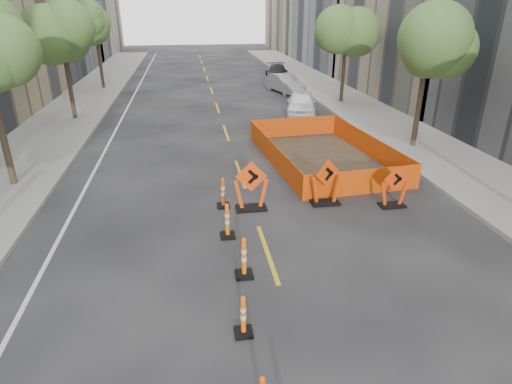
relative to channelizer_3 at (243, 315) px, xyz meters
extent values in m
plane|color=black|center=(1.05, -1.01, -0.47)|extent=(140.00, 140.00, 0.00)
cube|color=gray|center=(-7.95, 10.99, -0.40)|extent=(4.00, 90.00, 0.15)
cube|color=gray|center=(10.05, 10.99, -0.40)|extent=(4.00, 90.00, 0.15)
cylinder|color=#382B1E|center=(-7.35, 8.99, 1.10)|extent=(0.24, 0.24, 3.15)
cylinder|color=#382B1E|center=(-7.35, 18.99, 1.10)|extent=(0.24, 0.24, 3.15)
sphere|color=#427431|center=(-7.35, 18.99, 4.08)|extent=(2.80, 2.80, 2.80)
cylinder|color=#382B1E|center=(-7.35, 28.99, 1.10)|extent=(0.24, 0.24, 3.15)
sphere|color=#427431|center=(-7.35, 28.99, 4.08)|extent=(2.80, 2.80, 2.80)
cylinder|color=#382B1E|center=(9.45, 10.99, 1.10)|extent=(0.24, 0.24, 3.15)
sphere|color=#427431|center=(9.45, 10.99, 4.08)|extent=(2.80, 2.80, 2.80)
cylinder|color=#382B1E|center=(9.45, 20.99, 1.10)|extent=(0.24, 0.24, 3.15)
sphere|color=#427431|center=(9.45, 20.99, 4.08)|extent=(2.80, 2.80, 2.80)
imported|color=white|center=(5.94, 18.21, 0.24)|extent=(2.69, 4.47, 1.43)
imported|color=gray|center=(6.53, 25.46, 0.20)|extent=(2.58, 4.34, 1.35)
imported|color=black|center=(6.99, 30.61, 0.21)|extent=(2.59, 4.95, 1.37)
camera|label=1|loc=(-0.83, -6.80, 5.73)|focal=30.00mm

